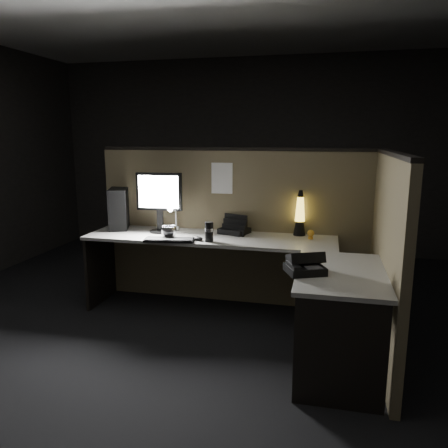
% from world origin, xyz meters
% --- Properties ---
extents(floor, '(6.00, 6.00, 0.00)m').
position_xyz_m(floor, '(0.00, 0.00, 0.00)').
color(floor, black).
rests_on(floor, ground).
extents(room_shell, '(6.00, 6.00, 6.00)m').
position_xyz_m(room_shell, '(0.00, 0.00, 1.62)').
color(room_shell, silver).
rests_on(room_shell, ground).
extents(partition_back, '(2.66, 0.06, 1.50)m').
position_xyz_m(partition_back, '(0.00, 0.93, 0.75)').
color(partition_back, brown).
rests_on(partition_back, ground).
extents(partition_right, '(0.06, 1.66, 1.50)m').
position_xyz_m(partition_right, '(1.33, 0.10, 0.75)').
color(partition_right, brown).
rests_on(partition_right, ground).
extents(desk, '(2.60, 1.60, 0.73)m').
position_xyz_m(desk, '(0.18, 0.25, 0.58)').
color(desk, '#A5A39C').
rests_on(desk, ground).
extents(pc_tower, '(0.29, 0.42, 0.40)m').
position_xyz_m(pc_tower, '(-1.13, 0.75, 0.93)').
color(pc_tower, black).
rests_on(pc_tower, desk).
extents(monitor, '(0.44, 0.19, 0.57)m').
position_xyz_m(monitor, '(-0.67, 0.68, 1.07)').
color(monitor, black).
rests_on(monitor, desk).
extents(keyboard, '(0.45, 0.21, 0.02)m').
position_xyz_m(keyboard, '(-0.45, 0.34, 0.74)').
color(keyboard, black).
rests_on(keyboard, desk).
extents(mouse, '(0.11, 0.09, 0.03)m').
position_xyz_m(mouse, '(-0.21, 0.42, 0.75)').
color(mouse, black).
rests_on(mouse, desk).
extents(clip_lamp, '(0.05, 0.20, 0.26)m').
position_xyz_m(clip_lamp, '(-0.54, 0.70, 0.88)').
color(clip_lamp, white).
rests_on(clip_lamp, desk).
extents(organizer, '(0.31, 0.29, 0.19)m').
position_xyz_m(organizer, '(0.04, 0.79, 0.77)').
color(organizer, black).
rests_on(organizer, desk).
extents(lava_lamp, '(0.11, 0.11, 0.42)m').
position_xyz_m(lava_lamp, '(0.65, 0.84, 0.91)').
color(lava_lamp, black).
rests_on(lava_lamp, desk).
extents(travel_mug, '(0.08, 0.08, 0.17)m').
position_xyz_m(travel_mug, '(-0.10, 0.41, 0.82)').
color(travel_mug, black).
rests_on(travel_mug, desk).
extents(steel_mug, '(0.16, 0.16, 0.11)m').
position_xyz_m(steel_mug, '(-0.49, 0.45, 0.79)').
color(steel_mug, silver).
rests_on(steel_mug, desk).
extents(figurine, '(0.06, 0.06, 0.06)m').
position_xyz_m(figurine, '(0.76, 0.71, 0.78)').
color(figurine, gold).
rests_on(figurine, desk).
extents(pinned_paper, '(0.21, 0.00, 0.30)m').
position_xyz_m(pinned_paper, '(-0.11, 0.90, 1.24)').
color(pinned_paper, white).
rests_on(pinned_paper, partition_back).
extents(desk_phone, '(0.31, 0.30, 0.15)m').
position_xyz_m(desk_phone, '(0.76, -0.29, 0.79)').
color(desk_phone, black).
rests_on(desk_phone, desk).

